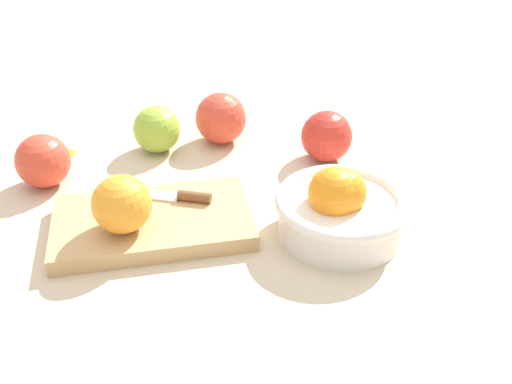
# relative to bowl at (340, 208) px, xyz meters

# --- Properties ---
(ground_plane) EXTENTS (2.40, 2.40, 0.00)m
(ground_plane) POSITION_rel_bowl_xyz_m (0.17, -0.11, -0.04)
(ground_plane) COLOR beige
(bowl) EXTENTS (0.17, 0.17, 0.10)m
(bowl) POSITION_rel_bowl_xyz_m (0.00, 0.00, 0.00)
(bowl) COLOR white
(bowl) RESTS_ON ground_plane
(cutting_board) EXTENTS (0.26, 0.16, 0.02)m
(cutting_board) POSITION_rel_bowl_xyz_m (0.24, -0.05, -0.03)
(cutting_board) COLOR tan
(cutting_board) RESTS_ON ground_plane
(orange_on_board) EXTENTS (0.07, 0.07, 0.07)m
(orange_on_board) POSITION_rel_bowl_xyz_m (0.27, -0.02, 0.02)
(orange_on_board) COLOR orange
(orange_on_board) RESTS_ON cutting_board
(knife) EXTENTS (0.15, 0.07, 0.01)m
(knife) POSITION_rel_bowl_xyz_m (0.21, -0.08, -0.01)
(knife) COLOR silver
(knife) RESTS_ON cutting_board
(apple_front_left) EXTENTS (0.08, 0.08, 0.08)m
(apple_front_left) POSITION_rel_bowl_xyz_m (-0.03, -0.19, 0.00)
(apple_front_left) COLOR red
(apple_front_left) RESTS_ON ground_plane
(apple_front_right) EXTENTS (0.08, 0.08, 0.08)m
(apple_front_right) POSITION_rel_bowl_xyz_m (0.22, -0.27, -0.00)
(apple_front_right) COLOR #8EB738
(apple_front_right) RESTS_ON ground_plane
(apple_front_right_2) EXTENTS (0.08, 0.08, 0.08)m
(apple_front_right_2) POSITION_rel_bowl_xyz_m (0.39, -0.19, 0.00)
(apple_front_right_2) COLOR #D6422D
(apple_front_right_2) RESTS_ON ground_plane
(apple_front_left_2) EXTENTS (0.08, 0.08, 0.08)m
(apple_front_left_2) POSITION_rel_bowl_xyz_m (0.12, -0.28, 0.00)
(apple_front_left_2) COLOR #D6422D
(apple_front_left_2) RESTS_ON ground_plane
(citrus_peel) EXTENTS (0.06, 0.06, 0.01)m
(citrus_peel) POSITION_rel_bowl_xyz_m (0.38, -0.27, -0.03)
(citrus_peel) COLOR orange
(citrus_peel) RESTS_ON ground_plane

